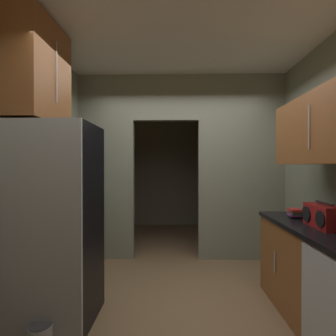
{
  "coord_description": "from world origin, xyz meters",
  "views": [
    {
      "loc": [
        -0.09,
        -2.68,
        1.42
      ],
      "look_at": [
        -0.18,
        0.97,
        1.39
      ],
      "focal_mm": 28.81,
      "sensor_mm": 36.0,
      "label": 1
    }
  ],
  "objects": [
    {
      "name": "book_stack",
      "position": [
        1.16,
        0.12,
        0.94
      ],
      "size": [
        0.14,
        0.17,
        0.09
      ],
      "color": "black",
      "rests_on": "lower_cabinet_run"
    },
    {
      "name": "kitchen_overhead_slab",
      "position": [
        0.0,
        0.44,
        2.84
      ],
      "size": [
        3.53,
        6.92,
        0.06
      ],
      "primitive_type": "cube",
      "color": "silver"
    },
    {
      "name": "adjoining_room_shell",
      "position": [
        0.0,
        3.13,
        1.4
      ],
      "size": [
        3.13,
        2.43,
        2.81
      ],
      "color": "gray",
      "rests_on": "ground"
    },
    {
      "name": "lower_cabinet_run",
      "position": [
        1.23,
        -0.36,
        0.44
      ],
      "size": [
        0.66,
        1.73,
        0.89
      ],
      "color": "brown",
      "rests_on": "ground"
    },
    {
      "name": "refrigerator",
      "position": [
        -1.17,
        -0.25,
        0.9
      ],
      "size": [
        0.71,
        0.71,
        1.8
      ],
      "color": "black",
      "rests_on": "ground"
    },
    {
      "name": "upper_cabinet_fridgeside",
      "position": [
        -1.39,
        -0.15,
        2.31
      ],
      "size": [
        0.36,
        0.78,
        0.96
      ],
      "color": "brown"
    },
    {
      "name": "upper_cabinet_counterside",
      "position": [
        1.23,
        -0.36,
        1.75
      ],
      "size": [
        0.36,
        1.56,
        0.62
      ],
      "color": "brown"
    },
    {
      "name": "dishwasher",
      "position": [
        0.91,
        -0.84,
        0.41
      ],
      "size": [
        0.02,
        0.56,
        0.83
      ],
      "color": "#B7BABC",
      "rests_on": "ground"
    },
    {
      "name": "kitchen_partition",
      "position": [
        0.07,
        1.46,
        1.51
      ],
      "size": [
        3.13,
        0.12,
        2.81
      ],
      "color": "gray",
      "rests_on": "ground"
    },
    {
      "name": "ground",
      "position": [
        0.0,
        0.0,
        0.0
      ],
      "size": [
        20.0,
        20.0,
        0.0
      ],
      "primitive_type": "plane",
      "color": "brown"
    },
    {
      "name": "boombox",
      "position": [
        1.2,
        -0.32,
        0.98
      ],
      "size": [
        0.19,
        0.39,
        0.22
      ],
      "color": "maroon",
      "rests_on": "lower_cabinet_run"
    }
  ]
}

